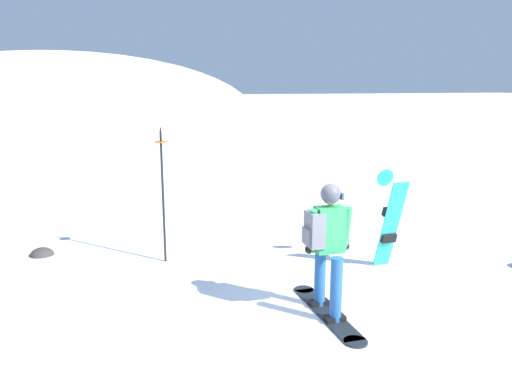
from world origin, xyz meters
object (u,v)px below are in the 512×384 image
(spare_snowboard, at_px, (390,220))
(rock_dark, at_px, (42,255))
(piste_marker_near, at_px, (163,186))
(snowboarder_main, at_px, (327,246))

(spare_snowboard, distance_m, rock_dark, 5.93)
(piste_marker_near, relative_size, rock_dark, 5.66)
(spare_snowboard, height_order, rock_dark, spare_snowboard)
(snowboarder_main, height_order, spare_snowboard, snowboarder_main)
(snowboarder_main, distance_m, rock_dark, 5.22)
(snowboarder_main, relative_size, rock_dark, 4.59)
(spare_snowboard, xyz_separation_m, piste_marker_near, (-3.32, 1.52, 0.47))
(snowboarder_main, height_order, piste_marker_near, piste_marker_near)
(snowboarder_main, height_order, rock_dark, snowboarder_main)
(rock_dark, bearing_deg, spare_snowboard, -25.45)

